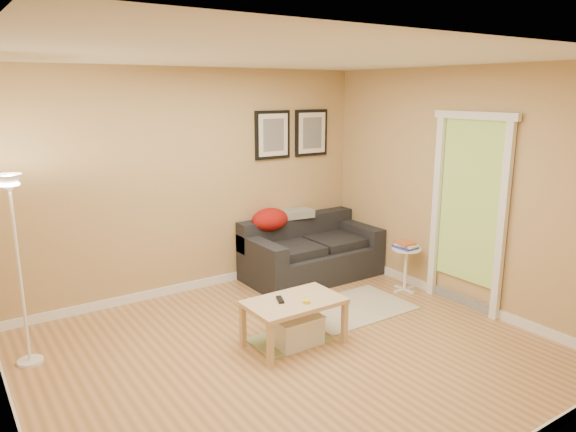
# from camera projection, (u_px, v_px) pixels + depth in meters

# --- Properties ---
(floor) EXTENTS (4.50, 4.50, 0.00)m
(floor) POSITION_uv_depth(u_px,v_px,m) (290.00, 353.00, 4.87)
(floor) COLOR tan
(floor) RESTS_ON ground
(ceiling) EXTENTS (4.50, 4.50, 0.00)m
(ceiling) POSITION_uv_depth(u_px,v_px,m) (291.00, 57.00, 4.28)
(ceiling) COLOR white
(ceiling) RESTS_ON wall_back
(wall_back) EXTENTS (4.50, 0.00, 4.50)m
(wall_back) POSITION_uv_depth(u_px,v_px,m) (193.00, 182.00, 6.19)
(wall_back) COLOR tan
(wall_back) RESTS_ON ground
(wall_front) EXTENTS (4.50, 0.00, 4.50)m
(wall_front) POSITION_uv_depth(u_px,v_px,m) (493.00, 282.00, 2.96)
(wall_front) COLOR tan
(wall_front) RESTS_ON ground
(wall_right) EXTENTS (0.00, 4.00, 4.00)m
(wall_right) POSITION_uv_depth(u_px,v_px,m) (461.00, 188.00, 5.80)
(wall_right) COLOR tan
(wall_right) RESTS_ON ground
(baseboard_back) EXTENTS (4.50, 0.02, 0.10)m
(baseboard_back) POSITION_uv_depth(u_px,v_px,m) (198.00, 284.00, 6.47)
(baseboard_back) COLOR white
(baseboard_back) RESTS_ON ground
(baseboard_right) EXTENTS (0.02, 4.00, 0.10)m
(baseboard_right) POSITION_uv_depth(u_px,v_px,m) (452.00, 296.00, 6.09)
(baseboard_right) COLOR white
(baseboard_right) RESTS_ON ground
(sofa) EXTENTS (1.70, 0.90, 0.75)m
(sofa) POSITION_uv_depth(u_px,v_px,m) (312.00, 249.00, 6.77)
(sofa) COLOR black
(sofa) RESTS_ON ground
(red_throw) EXTENTS (0.48, 0.36, 0.28)m
(red_throw) POSITION_uv_depth(u_px,v_px,m) (270.00, 219.00, 6.65)
(red_throw) COLOR maroon
(red_throw) RESTS_ON sofa
(plaid_throw) EXTENTS (0.45, 0.32, 0.10)m
(plaid_throw) POSITION_uv_depth(u_px,v_px,m) (296.00, 213.00, 6.94)
(plaid_throw) COLOR tan
(plaid_throw) RESTS_ON sofa
(framed_print_left) EXTENTS (0.50, 0.04, 0.60)m
(framed_print_left) POSITION_uv_depth(u_px,v_px,m) (273.00, 135.00, 6.64)
(framed_print_left) COLOR black
(framed_print_left) RESTS_ON wall_back
(framed_print_right) EXTENTS (0.50, 0.04, 0.60)m
(framed_print_right) POSITION_uv_depth(u_px,v_px,m) (311.00, 133.00, 6.97)
(framed_print_right) COLOR black
(framed_print_right) RESTS_ON wall_back
(area_rug) EXTENTS (1.25, 0.85, 0.01)m
(area_rug) POSITION_uv_depth(u_px,v_px,m) (353.00, 308.00, 5.87)
(area_rug) COLOR beige
(area_rug) RESTS_ON ground
(green_runner) EXTENTS (0.70, 0.50, 0.01)m
(green_runner) POSITION_uv_depth(u_px,v_px,m) (289.00, 340.00, 5.12)
(green_runner) COLOR #668C4C
(green_runner) RESTS_ON ground
(coffee_table) EXTENTS (0.94, 0.62, 0.45)m
(coffee_table) POSITION_uv_depth(u_px,v_px,m) (294.00, 323.00, 4.98)
(coffee_table) COLOR tan
(coffee_table) RESTS_ON ground
(remote_control) EXTENTS (0.11, 0.17, 0.02)m
(remote_control) POSITION_uv_depth(u_px,v_px,m) (280.00, 300.00, 4.92)
(remote_control) COLOR black
(remote_control) RESTS_ON coffee_table
(tape_roll) EXTENTS (0.07, 0.07, 0.03)m
(tape_roll) POSITION_uv_depth(u_px,v_px,m) (307.00, 302.00, 4.86)
(tape_roll) COLOR yellow
(tape_roll) RESTS_ON coffee_table
(storage_bin) EXTENTS (0.46, 0.34, 0.28)m
(storage_bin) POSITION_uv_depth(u_px,v_px,m) (296.00, 330.00, 5.03)
(storage_bin) COLOR white
(storage_bin) RESTS_ON ground
(side_table) EXTENTS (0.35, 0.35, 0.53)m
(side_table) POSITION_uv_depth(u_px,v_px,m) (405.00, 269.00, 6.34)
(side_table) COLOR white
(side_table) RESTS_ON ground
(book_stack) EXTENTS (0.24, 0.29, 0.08)m
(book_stack) POSITION_uv_depth(u_px,v_px,m) (405.00, 245.00, 6.28)
(book_stack) COLOR navy
(book_stack) RESTS_ON side_table
(floor_lamp) EXTENTS (0.22, 0.22, 1.69)m
(floor_lamp) POSITION_uv_depth(u_px,v_px,m) (20.00, 277.00, 4.52)
(floor_lamp) COLOR white
(floor_lamp) RESTS_ON ground
(doorway) EXTENTS (0.12, 1.01, 2.13)m
(doorway) POSITION_uv_depth(u_px,v_px,m) (467.00, 216.00, 5.72)
(doorway) COLOR white
(doorway) RESTS_ON ground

